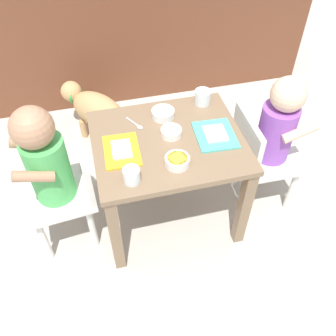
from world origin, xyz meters
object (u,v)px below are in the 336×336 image
dining_table (168,155)px  cereal_bowl_right_side (177,161)px  food_tray_left (122,150)px  food_tray_right (215,135)px  spoon_by_left_tray (136,124)px  water_cup_right (132,176)px  veggie_bowl_near (163,113)px  cereal_bowl_left_side (171,132)px  water_cup_left (203,98)px  seated_child_left (50,165)px  seated_child_right (274,131)px  dog (95,109)px

dining_table → cereal_bowl_right_side: cereal_bowl_right_side is taller
food_tray_left → food_tray_right: bearing=-0.0°
food_tray_left → spoon_by_left_tray: food_tray_left is taller
water_cup_right → veggie_bowl_near: bearing=59.7°
cereal_bowl_right_side → spoon_by_left_tray: bearing=111.9°
food_tray_left → water_cup_right: size_ratio=3.13×
food_tray_right → cereal_bowl_left_side: size_ratio=2.27×
water_cup_left → water_cup_right: (-0.38, -0.38, -0.00)m
dining_table → spoon_by_left_tray: spoon_by_left_tray is taller
dining_table → seated_child_left: size_ratio=0.84×
water_cup_left → cereal_bowl_right_side: size_ratio=0.76×
dining_table → food_tray_left: size_ratio=3.10×
dining_table → food_tray_right: food_tray_right is taller
water_cup_left → veggie_bowl_near: 0.20m
cereal_bowl_right_side → cereal_bowl_left_side: bearing=82.7°
water_cup_right → cereal_bowl_left_side: water_cup_right is taller
food_tray_right → veggie_bowl_near: veggie_bowl_near is taller
dining_table → cereal_bowl_left_side: cereal_bowl_left_side is taller
water_cup_left → spoon_by_left_tray: (-0.31, -0.08, -0.02)m
seated_child_left → water_cup_right: seated_child_left is taller
seated_child_left → water_cup_right: bearing=-31.5°
food_tray_right → cereal_bowl_right_side: cereal_bowl_right_side is taller
veggie_bowl_near → cereal_bowl_right_side: (-0.02, -0.28, 0.00)m
seated_child_right → food_tray_right: 0.27m
dining_table → water_cup_right: 0.28m
cereal_bowl_left_side → veggie_bowl_near: bearing=92.1°
dining_table → cereal_bowl_right_side: (-0.00, -0.14, 0.10)m
dining_table → dog: 0.71m
cereal_bowl_right_side → cereal_bowl_left_side: (0.02, 0.16, -0.00)m
food_tray_right → spoon_by_left_tray: size_ratio=2.05×
seated_child_right → food_tray_right: seated_child_right is taller
water_cup_left → spoon_by_left_tray: water_cup_left is taller
seated_child_left → dog: 0.72m
dining_table → seated_child_right: bearing=-1.5°
spoon_by_left_tray → cereal_bowl_right_side: bearing=-68.1°
food_tray_left → water_cup_right: bearing=-85.7°
food_tray_right → spoon_by_left_tray: 0.33m
seated_child_right → water_cup_right: size_ratio=11.05×
food_tray_right → spoon_by_left_tray: (-0.29, 0.14, -0.00)m
food_tray_left → cereal_bowl_left_side: bearing=12.4°
food_tray_right → water_cup_left: (0.02, 0.22, 0.02)m
food_tray_left → cereal_bowl_right_side: cereal_bowl_right_side is taller
seated_child_left → seated_child_right: bearing=-0.3°
dog → food_tray_left: (0.07, -0.66, 0.28)m
water_cup_right → cereal_bowl_left_side: bearing=46.3°
dining_table → spoon_by_left_tray: size_ratio=6.45×
seated_child_right → dog: seated_child_right is taller
cereal_bowl_left_side → spoon_by_left_tray: (-0.13, 0.10, -0.01)m
dog → water_cup_right: (0.08, -0.81, 0.29)m
spoon_by_left_tray → dog: bearing=106.2°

